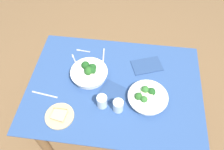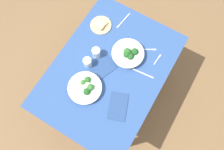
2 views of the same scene
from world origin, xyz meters
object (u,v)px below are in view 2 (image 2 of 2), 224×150
(bread_side_plate, at_px, (101,25))
(fork_by_far_bowl, at_px, (151,49))
(broccoli_bowl_near, at_px, (128,54))
(table_knife_right, at_px, (123,20))
(water_glass_side, at_px, (88,62))
(fork_by_near_bowl, at_px, (158,59))
(napkin_folded_upper, at_px, (118,106))
(broccoli_bowl_far, at_px, (85,88))
(water_glass_center, at_px, (96,53))
(table_knife_left, at_px, (143,73))
(napkin_folded_lower, at_px, (103,67))

(bread_side_plate, height_order, fork_by_far_bowl, bread_side_plate)
(broccoli_bowl_near, bearing_deg, table_knife_right, 35.83)
(water_glass_side, bearing_deg, broccoli_bowl_near, -46.12)
(fork_by_near_bowl, relative_size, napkin_folded_upper, 0.50)
(broccoli_bowl_far, distance_m, water_glass_center, 0.30)
(table_knife_left, height_order, napkin_folded_upper, napkin_folded_upper)
(bread_side_plate, relative_size, water_glass_center, 1.96)
(table_knife_left, bearing_deg, bread_side_plate, -26.70)
(water_glass_center, height_order, napkin_folded_upper, water_glass_center)
(fork_by_far_bowl, height_order, table_knife_left, same)
(broccoli_bowl_near, height_order, table_knife_right, broccoli_bowl_near)
(table_knife_right, bearing_deg, broccoli_bowl_near, -136.68)
(broccoli_bowl_far, bearing_deg, table_knife_right, 4.33)
(table_knife_right, bearing_deg, fork_by_far_bowl, -103.29)
(bread_side_plate, xyz_separation_m, table_knife_left, (-0.20, -0.52, -0.01))
(broccoli_bowl_far, distance_m, water_glass_side, 0.21)
(fork_by_near_bowl, relative_size, napkin_folded_lower, 0.57)
(fork_by_far_bowl, bearing_deg, broccoli_bowl_far, -146.48)
(bread_side_plate, bearing_deg, table_knife_right, -44.80)
(napkin_folded_upper, xyz_separation_m, napkin_folded_lower, (0.21, 0.27, 0.00))
(fork_by_near_bowl, xyz_separation_m, napkin_folded_lower, (-0.29, 0.35, 0.00))
(table_knife_right, relative_size, napkin_folded_upper, 0.86)
(fork_by_far_bowl, bearing_deg, broccoli_bowl_near, -162.72)
(bread_side_plate, distance_m, water_glass_center, 0.28)
(napkin_folded_upper, bearing_deg, water_glass_center, 52.80)
(napkin_folded_lower, bearing_deg, table_knife_left, -68.45)
(fork_by_far_bowl, distance_m, table_knife_left, 0.22)
(water_glass_center, height_order, fork_by_far_bowl, water_glass_center)
(water_glass_center, bearing_deg, napkin_folded_upper, -127.20)
(bread_side_plate, bearing_deg, fork_by_far_bowl, -87.99)
(table_knife_left, bearing_deg, fork_by_far_bowl, -84.21)
(broccoli_bowl_far, relative_size, table_knife_right, 1.43)
(broccoli_bowl_near, bearing_deg, bread_side_plate, 69.06)
(fork_by_near_bowl, bearing_deg, fork_by_far_bowl, 66.84)
(bread_side_plate, relative_size, fork_by_far_bowl, 1.91)
(fork_by_near_bowl, bearing_deg, water_glass_center, 121.12)
(bread_side_plate, distance_m, napkin_folded_upper, 0.72)
(broccoli_bowl_near, distance_m, table_knife_left, 0.20)
(napkin_folded_upper, relative_size, napkin_folded_lower, 1.14)
(water_glass_center, bearing_deg, table_knife_right, -4.01)
(fork_by_far_bowl, bearing_deg, napkin_folded_lower, -157.46)
(broccoli_bowl_near, distance_m, fork_by_far_bowl, 0.20)
(table_knife_left, height_order, table_knife_right, same)
(water_glass_center, bearing_deg, broccoli_bowl_near, -60.80)
(broccoli_bowl_far, xyz_separation_m, water_glass_side, (0.18, 0.10, 0.02))
(bread_side_plate, xyz_separation_m, water_glass_center, (-0.26, -0.12, 0.04))
(napkin_folded_lower, bearing_deg, water_glass_center, 56.32)
(water_glass_center, xyz_separation_m, water_glass_side, (-0.11, 0.02, -0.00))
(water_glass_center, distance_m, table_knife_right, 0.40)
(water_glass_side, height_order, table_knife_left, water_glass_side)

